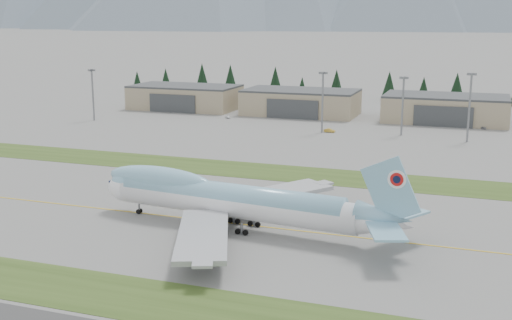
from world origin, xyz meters
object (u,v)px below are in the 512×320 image
at_px(service_vehicle_a, 228,118).
at_px(service_vehicle_c, 483,129).
at_px(service_vehicle_b, 329,132).
at_px(boeing_747_freighter, 230,200).
at_px(hangar_right, 445,109).
at_px(hangar_center, 301,102).
at_px(hangar_left, 185,97).

distance_m(service_vehicle_a, service_vehicle_c, 100.76).
height_order(service_vehicle_a, service_vehicle_b, service_vehicle_b).
bearing_deg(boeing_747_freighter, hangar_right, 84.59).
xyz_separation_m(service_vehicle_a, service_vehicle_c, (100.42, 8.27, 0.00)).
height_order(service_vehicle_b, service_vehicle_c, service_vehicle_b).
bearing_deg(hangar_center, hangar_right, 0.00).
bearing_deg(boeing_747_freighter, service_vehicle_a, 118.57).
relative_size(hangar_right, service_vehicle_c, 11.48).
bearing_deg(hangar_right, boeing_747_freighter, -101.86).
xyz_separation_m(hangar_center, service_vehicle_c, (74.61, -12.15, -5.39)).
xyz_separation_m(hangar_right, service_vehicle_b, (-38.23, -39.14, -5.39)).
bearing_deg(hangar_left, hangar_right, 0.00).
bearing_deg(service_vehicle_a, boeing_747_freighter, -101.44).
relative_size(hangar_left, service_vehicle_b, 11.58).
bearing_deg(service_vehicle_c, hangar_center, 154.22).
relative_size(hangar_left, hangar_right, 1.00).
height_order(hangar_left, hangar_right, same).
bearing_deg(hangar_right, hangar_left, 180.00).
bearing_deg(service_vehicle_b, service_vehicle_c, -56.95).
xyz_separation_m(hangar_center, hangar_right, (60.00, 0.00, 0.00)).
height_order(hangar_center, hangar_right, same).
height_order(boeing_747_freighter, service_vehicle_c, boeing_747_freighter).
xyz_separation_m(boeing_747_freighter, service_vehicle_a, (-53.74, 132.22, -5.87)).
height_order(boeing_747_freighter, service_vehicle_a, boeing_747_freighter).
xyz_separation_m(hangar_left, hangar_center, (55.00, 0.00, 0.00)).
bearing_deg(hangar_center, service_vehicle_c, -9.25).
xyz_separation_m(hangar_left, service_vehicle_a, (29.20, -20.43, -5.39)).
bearing_deg(hangar_right, hangar_center, 180.00).
bearing_deg(service_vehicle_a, service_vehicle_b, -55.04).
distance_m(boeing_747_freighter, hangar_center, 155.18).
bearing_deg(hangar_left, service_vehicle_a, -34.98).
bearing_deg(service_vehicle_c, service_vehicle_a, 168.18).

